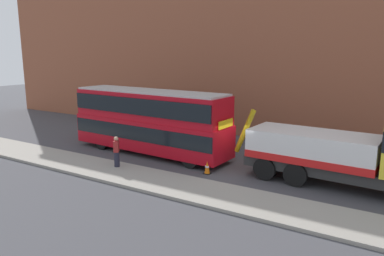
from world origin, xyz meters
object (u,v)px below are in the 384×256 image
object	(u,v)px
pedestrian_onlooker	(117,152)
double_decker_bus	(149,119)
traffic_cone_near_bus	(207,168)
recovery_tow_truck	(351,153)

from	to	relation	value
pedestrian_onlooker	double_decker_bus	bearing A→B (deg)	65.50
double_decker_bus	traffic_cone_near_bus	world-z (taller)	double_decker_bus
double_decker_bus	pedestrian_onlooker	bearing A→B (deg)	-79.59
recovery_tow_truck	pedestrian_onlooker	xyz separation A→B (m)	(-11.44, -3.55, -0.77)
double_decker_bus	traffic_cone_near_bus	xyz separation A→B (m)	(5.12, -1.65, -1.89)
traffic_cone_near_bus	pedestrian_onlooker	bearing A→B (deg)	-157.59
traffic_cone_near_bus	double_decker_bus	bearing A→B (deg)	162.14
double_decker_bus	pedestrian_onlooker	distance (m)	3.81
double_decker_bus	traffic_cone_near_bus	size ratio (longest dim) A/B	15.47
recovery_tow_truck	double_decker_bus	size ratio (longest dim) A/B	0.92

